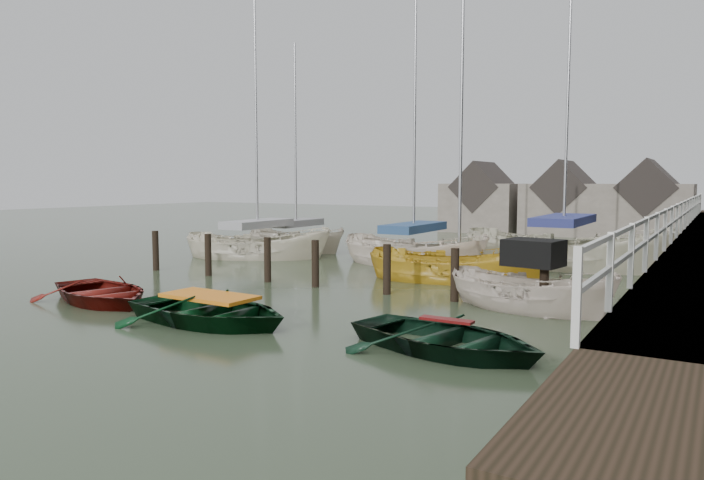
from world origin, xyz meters
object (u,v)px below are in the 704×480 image
Objects in this scene: sailboat_e at (296,249)px; sailboat_a at (258,256)px; rowboat_red at (102,302)px; motorboat at (530,307)px; sailboat_b at (413,264)px; sailboat_d at (563,266)px; rowboat_green at (210,324)px; rowboat_dkgreen at (446,352)px; sailboat_c at (459,280)px.

sailboat_a is at bearing -169.63° from sailboat_e.
motorboat is at bearing -48.34° from rowboat_red.
sailboat_a is at bearing 108.43° from sailboat_b.
rowboat_green is at bearing 166.32° from sailboat_d.
rowboat_dkgreen is at bearing -150.79° from sailboat_a.
rowboat_green reaches higher than rowboat_red.
rowboat_green is 11.97m from sailboat_a.
rowboat_red is 0.95× the size of rowboat_green.
motorboat is 0.43× the size of sailboat_c.
sailboat_a reaches higher than sailboat_e.
sailboat_b is 1.14× the size of sailboat_e.
sailboat_b is at bearing -99.69° from sailboat_e.
motorboat is 14.93m from sailboat_e.
sailboat_d is 11.64m from sailboat_e.
sailboat_c reaches higher than motorboat.
rowboat_green is 0.40× the size of sailboat_e.
sailboat_b is 0.97× the size of sailboat_d.
rowboat_dkgreen is 17.49m from sailboat_e.
sailboat_b is at bearing 120.99° from sailboat_d.
rowboat_red is at bearing -161.38° from sailboat_e.
sailboat_a is 6.59m from sailboat_b.
sailboat_d reaches higher than rowboat_dkgreen.
sailboat_e is at bearing 57.40° from rowboat_dkgreen.
rowboat_red is 0.34× the size of sailboat_b.
motorboat is 0.37× the size of sailboat_d.
rowboat_red is 15.68m from sailboat_d.
sailboat_b is (-0.26, 11.02, 0.07)m from rowboat_green.
sailboat_c reaches higher than rowboat_dkgreen.
sailboat_a is (-12.12, 9.37, 0.07)m from rowboat_dkgreen.
rowboat_red is 0.34× the size of sailboat_a.
rowboat_red is 12.84m from sailboat_e.
sailboat_a is at bearing 31.70° from rowboat_red.
sailboat_d is at bearing -56.01° from sailboat_b.
rowboat_dkgreen is (5.37, 0.51, 0.00)m from rowboat_green.
sailboat_c is at bearing 161.86° from sailboat_d.
sailboat_d reaches higher than rowboat_red.
motorboat is (5.69, 5.01, 0.10)m from rowboat_green.
rowboat_dkgreen is 4.52m from motorboat.
sailboat_d is 1.18× the size of sailboat_e.
sailboat_b reaches higher than rowboat_dkgreen.
rowboat_green is 0.34× the size of sailboat_d.
motorboat reaches higher than rowboat_dkgreen.
rowboat_green is 14.66m from sailboat_e.
sailboat_a is at bearing 112.45° from sailboat_d.
sailboat_e is at bearing -18.50° from sailboat_a.
motorboat is at bearing 8.33° from rowboat_dkgreen.
motorboat is 13.36m from sailboat_a.
rowboat_green is 0.35× the size of sailboat_b.
rowboat_green is at bearing -78.67° from rowboat_red.
rowboat_red reaches higher than rowboat_dkgreen.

